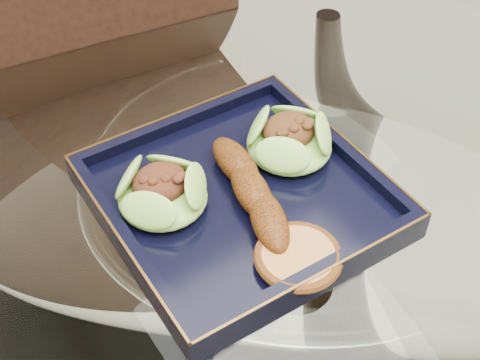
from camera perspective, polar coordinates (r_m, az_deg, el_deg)
dining_table at (r=0.83m, az=3.89°, el=-10.19°), size 1.13×1.13×0.77m
dining_chair at (r=1.05m, az=-7.03°, el=-2.22°), size 0.45×0.45×0.92m
navy_plate at (r=0.69m, az=-0.00°, el=-1.75°), size 0.28×0.28×0.02m
lettuce_wrap_left at (r=0.67m, az=-6.64°, el=-1.15°), size 0.12×0.12×0.03m
lettuce_wrap_right at (r=0.72m, az=4.24°, el=3.30°), size 0.12×0.12×0.03m
roasted_plantain at (r=0.67m, az=1.00°, el=-0.92°), size 0.07×0.16×0.03m
crumb_patty at (r=0.63m, az=4.98°, el=-6.65°), size 0.08×0.08×0.01m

